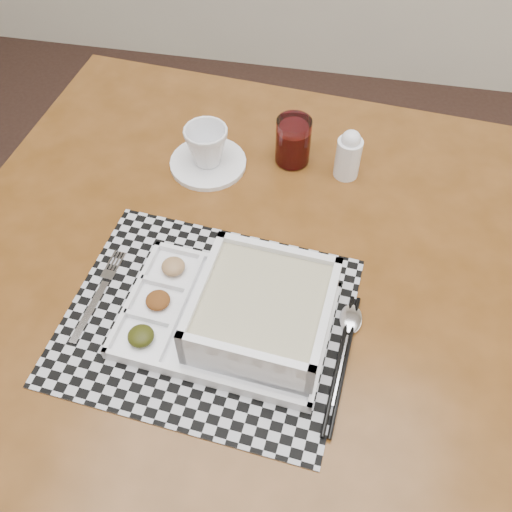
{
  "coord_description": "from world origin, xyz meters",
  "views": [
    {
      "loc": [
        0.19,
        0.19,
        1.54
      ],
      "look_at": [
        0.09,
        0.73,
        0.85
      ],
      "focal_mm": 40.0,
      "sensor_mm": 36.0,
      "label": 1
    }
  ],
  "objects_px": {
    "cup": "(207,146)",
    "dining_table": "(236,293)",
    "juice_glass": "(293,143)",
    "creamer_bottle": "(348,155)",
    "serving_tray": "(252,314)"
  },
  "relations": [
    {
      "from": "creamer_bottle",
      "to": "juice_glass",
      "type": "bearing_deg",
      "value": 169.57
    },
    {
      "from": "serving_tray",
      "to": "cup",
      "type": "height_order",
      "value": "serving_tray"
    },
    {
      "from": "serving_tray",
      "to": "juice_glass",
      "type": "height_order",
      "value": "juice_glass"
    },
    {
      "from": "dining_table",
      "to": "juice_glass",
      "type": "distance_m",
      "value": 0.31
    },
    {
      "from": "serving_tray",
      "to": "creamer_bottle",
      "type": "relative_size",
      "value": 3.23
    },
    {
      "from": "creamer_bottle",
      "to": "serving_tray",
      "type": "bearing_deg",
      "value": -106.83
    },
    {
      "from": "dining_table",
      "to": "creamer_bottle",
      "type": "distance_m",
      "value": 0.33
    },
    {
      "from": "juice_glass",
      "to": "creamer_bottle",
      "type": "xyz_separation_m",
      "value": [
        0.11,
        -0.02,
        0.01
      ]
    },
    {
      "from": "cup",
      "to": "juice_glass",
      "type": "xyz_separation_m",
      "value": [
        0.16,
        0.04,
        -0.0
      ]
    },
    {
      "from": "cup",
      "to": "dining_table",
      "type": "bearing_deg",
      "value": -41.7
    },
    {
      "from": "serving_tray",
      "to": "creamer_bottle",
      "type": "distance_m",
      "value": 0.39
    },
    {
      "from": "dining_table",
      "to": "juice_glass",
      "type": "bearing_deg",
      "value": 78.48
    },
    {
      "from": "dining_table",
      "to": "juice_glass",
      "type": "xyz_separation_m",
      "value": [
        0.06,
        0.28,
        0.12
      ]
    },
    {
      "from": "cup",
      "to": "juice_glass",
      "type": "height_order",
      "value": "juice_glass"
    },
    {
      "from": "serving_tray",
      "to": "juice_glass",
      "type": "relative_size",
      "value": 3.51
    }
  ]
}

